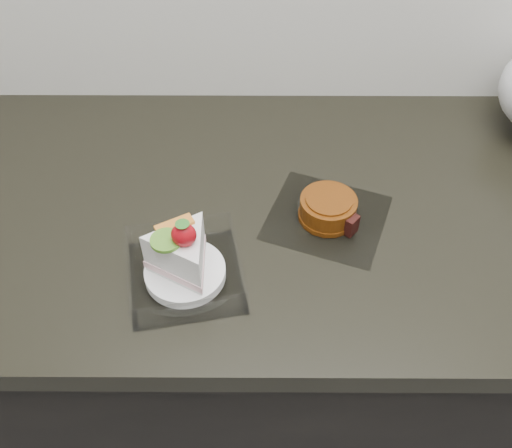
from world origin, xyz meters
TOP-DOWN VIEW (x-y plane):
  - counter at (0.00, 1.69)m, footprint 2.04×0.64m
  - cake_tray at (-0.27, 1.53)m, footprint 0.19×0.19m
  - mooncake_wrap at (-0.05, 1.65)m, footprint 0.23×0.22m

SIDE VIEW (x-z plane):
  - counter at x=0.00m, z-range 0.00..0.90m
  - mooncake_wrap at x=-0.05m, z-range 0.90..0.94m
  - cake_tray at x=-0.27m, z-range 0.87..1.00m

